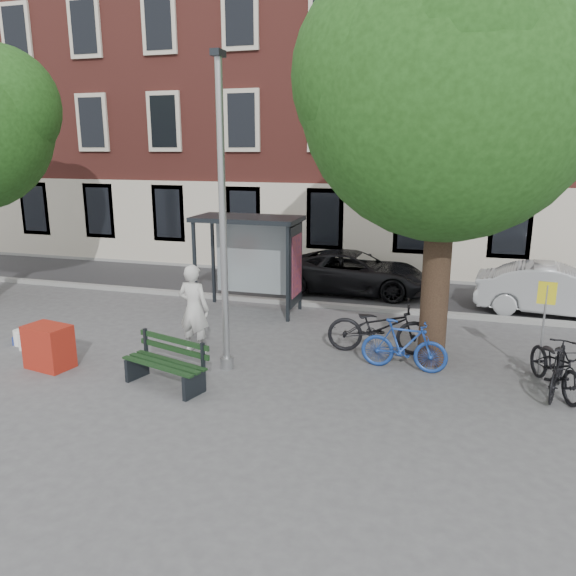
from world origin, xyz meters
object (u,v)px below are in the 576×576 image
(bus_shelter, at_px, (263,243))
(painter, at_px, (194,309))
(bench, at_px, (166,365))
(lamppost, at_px, (223,234))
(car_silver, at_px, (556,291))
(red_stand, at_px, (49,347))
(bike_c, at_px, (556,365))
(notice_sign, at_px, (545,309))
(bike_a, at_px, (379,327))
(bike_d, at_px, (558,369))
(car_dark, at_px, (354,272))
(bike_b, at_px, (404,345))

(bus_shelter, height_order, painter, bus_shelter)
(bench, bearing_deg, lamppost, 73.57)
(car_silver, height_order, red_stand, car_silver)
(bike_c, bearing_deg, notice_sign, 90.92)
(painter, relative_size, bench, 1.08)
(bike_a, bearing_deg, bus_shelter, 49.52)
(bike_d, height_order, car_dark, car_dark)
(bus_shelter, bearing_deg, bike_d, -27.28)
(notice_sign, bearing_deg, bus_shelter, 163.26)
(painter, relative_size, bike_d, 1.20)
(car_silver, xyz_separation_m, notice_sign, (-0.97, -4.70, 0.73))
(bike_c, xyz_separation_m, car_silver, (0.77, 5.29, 0.18))
(bench, relative_size, car_silver, 0.45)
(bench, bearing_deg, painter, 115.54)
(bench, height_order, notice_sign, notice_sign)
(lamppost, height_order, car_silver, lamppost)
(bike_b, bearing_deg, bike_d, -93.25)
(notice_sign, bearing_deg, car_dark, 135.82)
(bike_c, distance_m, notice_sign, 1.10)
(bike_b, distance_m, bike_c, 2.80)
(bike_b, bearing_deg, painter, 98.17)
(bike_d, distance_m, car_dark, 7.99)
(red_stand, bearing_deg, lamppost, 15.90)
(bench, relative_size, bike_a, 0.81)
(lamppost, height_order, bike_a, lamppost)
(lamppost, height_order, red_stand, lamppost)
(bike_b, height_order, car_dark, car_dark)
(red_stand, bearing_deg, bike_c, 9.93)
(painter, height_order, notice_sign, painter)
(lamppost, distance_m, bus_shelter, 4.24)
(red_stand, bearing_deg, car_dark, 58.10)
(bench, relative_size, bike_d, 1.11)
(bike_c, bearing_deg, red_stand, 171.93)
(bus_shelter, xyz_separation_m, bike_a, (3.48, -2.32, -1.32))
(bike_a, bearing_deg, bike_d, -116.66)
(bike_d, xyz_separation_m, car_dark, (-4.87, 6.34, 0.15))
(bus_shelter, bearing_deg, car_dark, 54.07)
(painter, relative_size, bike_a, 0.88)
(bike_d, bearing_deg, bus_shelter, -10.77)
(bike_c, bearing_deg, bike_b, 157.32)
(bus_shelter, relative_size, bike_c, 1.48)
(bike_b, bearing_deg, bike_c, -90.06)
(bus_shelter, distance_m, bike_b, 5.35)
(red_stand, bearing_deg, car_silver, 33.59)
(car_dark, xyz_separation_m, notice_sign, (4.65, -5.59, 0.76))
(car_silver, relative_size, red_stand, 4.59)
(red_stand, bearing_deg, bus_shelter, 60.46)
(lamppost, relative_size, car_dark, 1.32)
(car_dark, bearing_deg, car_silver, -98.27)
(lamppost, height_order, bus_shelter, lamppost)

